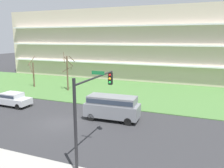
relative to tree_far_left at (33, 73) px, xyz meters
The scene contains 8 objects.
ground 17.41m from the tree_far_left, 42.33° to the right, with size 160.00×160.00×0.00m, color #2D2D30.
grass_lawn_strip 13.17m from the tree_far_left, 10.55° to the left, with size 80.00×16.00×0.08m, color #477238.
apartment_building 21.95m from the tree_far_left, 53.65° to the left, with size 52.79×14.88×13.06m.
tree_far_left is the anchor object (origin of this frame).
tree_left 6.53m from the tree_far_left, ahead, with size 1.82×1.87×5.74m.
van_gray_near_left 19.29m from the tree_far_left, 28.26° to the right, with size 5.28×2.21×2.36m.
sedan_silver_center_left 10.31m from the tree_far_left, 63.20° to the right, with size 4.43×1.87×1.57m.
traffic_signal_mast 24.56m from the tree_far_left, 41.45° to the right, with size 0.90×5.60×5.68m.
Camera 1 is at (11.77, -16.82, 7.77)m, focal length 36.38 mm.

